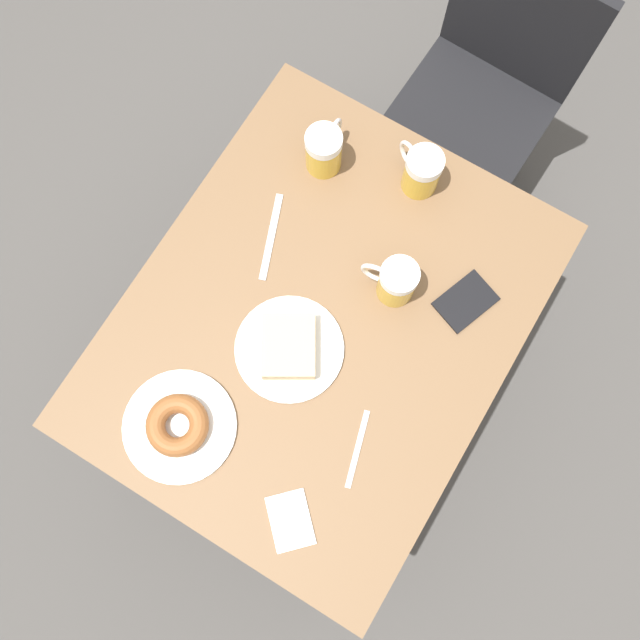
# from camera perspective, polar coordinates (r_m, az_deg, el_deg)

# --- Properties ---
(ground_plane) EXTENTS (8.00, 8.00, 0.00)m
(ground_plane) POSITION_cam_1_polar(r_m,az_deg,el_deg) (2.27, 0.00, -4.57)
(ground_plane) COLOR #474442
(table) EXTENTS (0.81, 1.01, 0.73)m
(table) POSITION_cam_1_polar(r_m,az_deg,el_deg) (1.61, 0.00, -0.70)
(table) COLOR brown
(table) RESTS_ON ground_plane
(chair) EXTENTS (0.42, 0.42, 0.84)m
(chair) POSITION_cam_1_polar(r_m,az_deg,el_deg) (2.11, 13.58, 18.38)
(chair) COLOR black
(chair) RESTS_ON ground_plane
(plate_with_cake) EXTENTS (0.24, 0.24, 0.05)m
(plate_with_cake) POSITION_cam_1_polar(r_m,az_deg,el_deg) (1.52, -2.49, -2.22)
(plate_with_cake) COLOR white
(plate_with_cake) RESTS_ON table
(plate_with_donut) EXTENTS (0.24, 0.24, 0.05)m
(plate_with_donut) POSITION_cam_1_polar(r_m,az_deg,el_deg) (1.52, -11.26, -8.30)
(plate_with_donut) COLOR white
(plate_with_donut) RESTS_ON table
(beer_mug_left) EXTENTS (0.12, 0.08, 0.12)m
(beer_mug_left) POSITION_cam_1_polar(r_m,az_deg,el_deg) (1.62, 8.10, 11.72)
(beer_mug_left) COLOR gold
(beer_mug_left) RESTS_ON table
(beer_mug_center) EXTENTS (0.13, 0.08, 0.12)m
(beer_mug_center) POSITION_cam_1_polar(r_m,az_deg,el_deg) (1.52, 6.09, 3.09)
(beer_mug_center) COLOR gold
(beer_mug_center) RESTS_ON table
(beer_mug_right) EXTENTS (0.08, 0.13, 0.12)m
(beer_mug_right) POSITION_cam_1_polar(r_m,az_deg,el_deg) (1.63, 0.34, 13.45)
(beer_mug_right) COLOR gold
(beer_mug_right) RESTS_ON table
(napkin_folded) EXTENTS (0.14, 0.14, 0.00)m
(napkin_folded) POSITION_cam_1_polar(r_m,az_deg,el_deg) (1.51, -2.38, -15.74)
(napkin_folded) COLOR white
(napkin_folded) RESTS_ON table
(fork) EXTENTS (0.06, 0.16, 0.00)m
(fork) POSITION_cam_1_polar(r_m,az_deg,el_deg) (1.51, 3.02, -10.25)
(fork) COLOR silver
(fork) RESTS_ON table
(knife) EXTENTS (0.09, 0.20, 0.00)m
(knife) POSITION_cam_1_polar(r_m,az_deg,el_deg) (1.61, -3.93, 6.68)
(knife) COLOR silver
(knife) RESTS_ON table
(passport_near_edge) EXTENTS (0.13, 0.15, 0.01)m
(passport_near_edge) POSITION_cam_1_polar(r_m,az_deg,el_deg) (1.59, 11.58, 1.47)
(passport_near_edge) COLOR black
(passport_near_edge) RESTS_ON table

